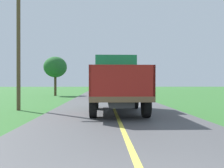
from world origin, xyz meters
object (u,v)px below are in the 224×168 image
(utility_pole_roadside, at_px, (18,37))
(roadside_tree_near_left, at_px, (55,67))
(banana_truck_far, at_px, (107,83))
(banana_truck_near, at_px, (116,83))

(utility_pole_roadside, bearing_deg, roadside_tree_near_left, 93.80)
(banana_truck_far, xyz_separation_m, roadside_tree_near_left, (-5.94, 3.40, 1.82))
(banana_truck_near, height_order, roadside_tree_near_left, roadside_tree_near_left)
(banana_truck_far, height_order, utility_pole_roadside, utility_pole_roadside)
(banana_truck_near, relative_size, roadside_tree_near_left, 1.29)
(banana_truck_near, xyz_separation_m, utility_pole_roadside, (-5.16, 1.01, 2.41))
(banana_truck_near, height_order, utility_pole_roadside, utility_pole_roadside)
(banana_truck_near, distance_m, banana_truck_far, 12.71)
(banana_truck_far, bearing_deg, banana_truck_near, -88.99)
(banana_truck_near, distance_m, roadside_tree_near_left, 17.34)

